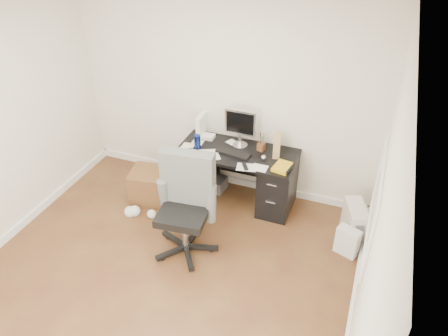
{
  "coord_description": "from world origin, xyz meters",
  "views": [
    {
      "loc": [
        1.81,
        -2.79,
        3.61
      ],
      "look_at": [
        0.29,
        1.2,
        0.78
      ],
      "focal_mm": 35.0,
      "sensor_mm": 36.0,
      "label": 1
    }
  ],
  "objects_px": {
    "pc_tower": "(354,222)",
    "lcd_monitor": "(240,128)",
    "keyboard": "(233,153)",
    "desk": "(237,174)",
    "office_chair": "(183,209)",
    "wicker_basket": "(149,185)"
  },
  "relations": [
    {
      "from": "pc_tower",
      "to": "wicker_basket",
      "type": "bearing_deg",
      "value": 165.3
    },
    {
      "from": "keyboard",
      "to": "lcd_monitor",
      "type": "bearing_deg",
      "value": 95.31
    },
    {
      "from": "desk",
      "to": "wicker_basket",
      "type": "height_order",
      "value": "desk"
    },
    {
      "from": "pc_tower",
      "to": "desk",
      "type": "bearing_deg",
      "value": 153.27
    },
    {
      "from": "lcd_monitor",
      "to": "desk",
      "type": "bearing_deg",
      "value": -84.95
    },
    {
      "from": "lcd_monitor",
      "to": "office_chair",
      "type": "bearing_deg",
      "value": -99.63
    },
    {
      "from": "keyboard",
      "to": "office_chair",
      "type": "distance_m",
      "value": 1.08
    },
    {
      "from": "keyboard",
      "to": "pc_tower",
      "type": "distance_m",
      "value": 1.67
    },
    {
      "from": "desk",
      "to": "pc_tower",
      "type": "distance_m",
      "value": 1.57
    },
    {
      "from": "lcd_monitor",
      "to": "pc_tower",
      "type": "relative_size",
      "value": 1.13
    },
    {
      "from": "lcd_monitor",
      "to": "keyboard",
      "type": "relative_size",
      "value": 1.15
    },
    {
      "from": "lcd_monitor",
      "to": "pc_tower",
      "type": "distance_m",
      "value": 1.78
    },
    {
      "from": "keyboard",
      "to": "pc_tower",
      "type": "height_order",
      "value": "keyboard"
    },
    {
      "from": "desk",
      "to": "pc_tower",
      "type": "bearing_deg",
      "value": -7.7
    },
    {
      "from": "lcd_monitor",
      "to": "wicker_basket",
      "type": "relative_size",
      "value": 1.16
    },
    {
      "from": "lcd_monitor",
      "to": "wicker_basket",
      "type": "bearing_deg",
      "value": -152.91
    },
    {
      "from": "pc_tower",
      "to": "lcd_monitor",
      "type": "bearing_deg",
      "value": 148.21
    },
    {
      "from": "desk",
      "to": "office_chair",
      "type": "height_order",
      "value": "office_chair"
    },
    {
      "from": "office_chair",
      "to": "pc_tower",
      "type": "bearing_deg",
      "value": 20.83
    },
    {
      "from": "office_chair",
      "to": "pc_tower",
      "type": "distance_m",
      "value": 2.03
    },
    {
      "from": "desk",
      "to": "wicker_basket",
      "type": "relative_size",
      "value": 3.42
    },
    {
      "from": "desk",
      "to": "pc_tower",
      "type": "relative_size",
      "value": 3.31
    }
  ]
}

